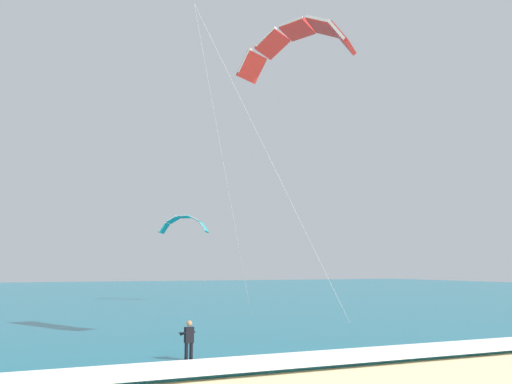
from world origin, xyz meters
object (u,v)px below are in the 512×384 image
at_px(kitesurfer, 189,340).
at_px(kite_primary, 295,41).
at_px(surfboard, 189,365).
at_px(kite_distant, 184,222).

relative_size(kitesurfer, kite_primary, 0.11).
relative_size(surfboard, kite_primary, 0.09).
bearing_deg(kitesurfer, surfboard, -82.11).
height_order(kite_primary, kite_distant, kite_primary).
bearing_deg(surfboard, kitesurfer, 97.89).
bearing_deg(kite_primary, kitesurfer, -152.03).
xyz_separation_m(kitesurfer, kite_primary, (6.57, 3.49, 14.89)).
bearing_deg(surfboard, kite_distant, 75.82).
relative_size(surfboard, kitesurfer, 0.86).
height_order(surfboard, kitesurfer, kitesurfer).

